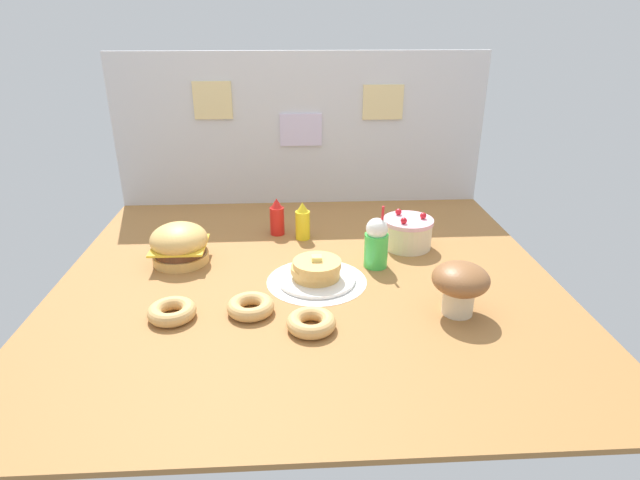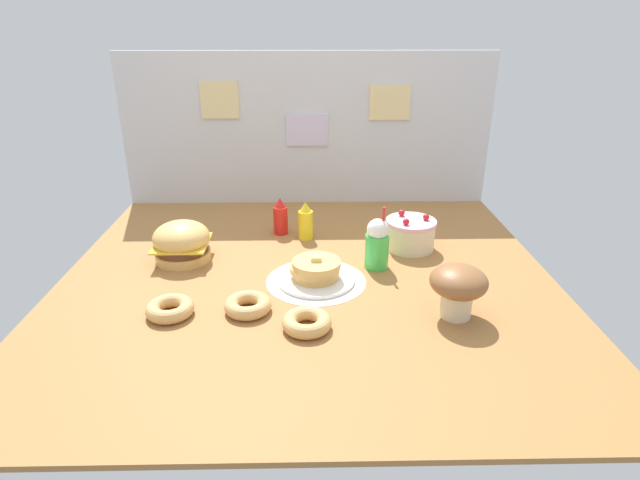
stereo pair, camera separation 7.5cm
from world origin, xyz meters
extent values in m
cube|color=#9E6B38|center=(0.00, 0.00, -0.01)|extent=(2.13, 2.03, 0.02)
cube|color=silver|center=(0.00, 1.01, 0.44)|extent=(2.13, 0.03, 0.87)
cube|color=beige|center=(-0.49, 0.99, 0.61)|extent=(0.21, 0.01, 0.21)
cube|color=silver|center=(0.00, 0.99, 0.44)|extent=(0.24, 0.01, 0.18)
cube|color=beige|center=(0.47, 0.99, 0.59)|extent=(0.23, 0.01, 0.19)
cylinder|color=white|center=(0.04, -0.04, 0.00)|extent=(0.43, 0.43, 0.00)
cylinder|color=#DBA859|center=(-0.58, 0.19, 0.02)|extent=(0.25, 0.25, 0.04)
cylinder|color=#59331E|center=(-0.58, 0.19, 0.06)|extent=(0.23, 0.23, 0.03)
cube|color=yellow|center=(-0.58, 0.19, 0.08)|extent=(0.24, 0.24, 0.01)
ellipsoid|color=#E5B260|center=(-0.58, 0.19, 0.11)|extent=(0.26, 0.26, 0.15)
cylinder|color=white|center=(0.04, -0.04, 0.01)|extent=(0.33, 0.33, 0.01)
cylinder|color=#E0AD5B|center=(0.04, -0.03, 0.03)|extent=(0.20, 0.20, 0.03)
cylinder|color=#E0AD5B|center=(0.03, -0.03, 0.06)|extent=(0.21, 0.21, 0.03)
cylinder|color=#E0AD5B|center=(0.04, -0.04, 0.09)|extent=(0.21, 0.21, 0.03)
cube|color=#F7E072|center=(0.04, -0.04, 0.11)|extent=(0.04, 0.04, 0.02)
cylinder|color=beige|center=(0.50, 0.30, 0.06)|extent=(0.23, 0.23, 0.13)
cylinder|color=#F2B2C6|center=(0.50, 0.30, 0.14)|extent=(0.24, 0.24, 0.02)
sphere|color=red|center=(0.57, 0.30, 0.16)|extent=(0.03, 0.03, 0.03)
sphere|color=red|center=(0.46, 0.36, 0.16)|extent=(0.03, 0.03, 0.03)
sphere|color=red|center=(0.46, 0.24, 0.16)|extent=(0.03, 0.03, 0.03)
cylinder|color=red|center=(-0.14, 0.50, 0.07)|extent=(0.07, 0.07, 0.15)
cone|color=red|center=(-0.14, 0.50, 0.17)|extent=(0.06, 0.06, 0.05)
cylinder|color=yellow|center=(-0.01, 0.44, 0.07)|extent=(0.07, 0.07, 0.15)
cone|color=yellow|center=(-0.01, 0.44, 0.17)|extent=(0.06, 0.06, 0.05)
cylinder|color=green|center=(0.31, 0.10, 0.08)|extent=(0.11, 0.11, 0.16)
sphere|color=white|center=(0.31, 0.10, 0.18)|extent=(0.10, 0.10, 0.10)
cylinder|color=red|center=(0.33, 0.10, 0.21)|extent=(0.01, 0.03, 0.16)
torus|color=tan|center=(-0.52, -0.30, 0.03)|extent=(0.18, 0.18, 0.05)
torus|color=#F2E5C6|center=(-0.52, -0.30, 0.03)|extent=(0.17, 0.17, 0.05)
torus|color=tan|center=(-0.23, -0.28, 0.03)|extent=(0.18, 0.18, 0.05)
torus|color=brown|center=(-0.23, -0.28, 0.03)|extent=(0.17, 0.17, 0.05)
torus|color=tan|center=(0.00, -0.40, 0.03)|extent=(0.18, 0.18, 0.05)
torus|color=#8CCC8C|center=(0.00, -0.40, 0.03)|extent=(0.17, 0.17, 0.05)
cylinder|color=beige|center=(0.56, -0.32, 0.05)|extent=(0.12, 0.12, 0.10)
ellipsoid|color=brown|center=(0.56, -0.32, 0.15)|extent=(0.21, 0.21, 0.12)
camera|label=1|loc=(-0.06, -1.99, 1.04)|focal=28.98mm
camera|label=2|loc=(0.02, -1.99, 1.04)|focal=28.98mm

